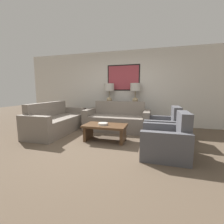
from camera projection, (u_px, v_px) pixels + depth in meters
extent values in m
plane|color=brown|center=(101.00, 147.00, 3.30)|extent=(20.00, 20.00, 0.00)
cube|color=beige|center=(124.00, 88.00, 5.51)|extent=(7.76, 0.10, 2.65)
cube|color=black|center=(123.00, 78.00, 5.40)|extent=(1.18, 0.01, 0.92)
cube|color=#9E3842|center=(123.00, 78.00, 5.39)|extent=(1.10, 0.02, 0.84)
cube|color=black|center=(122.00, 114.00, 5.37)|extent=(1.44, 0.40, 0.78)
cylinder|color=tan|center=(109.00, 103.00, 5.44)|extent=(0.17, 0.17, 0.02)
sphere|color=tan|center=(109.00, 100.00, 5.42)|extent=(0.20, 0.20, 0.20)
cylinder|color=#8C7A51|center=(109.00, 94.00, 5.40)|extent=(0.02, 0.02, 0.22)
cylinder|color=#B2ADA3|center=(109.00, 87.00, 5.36)|extent=(0.35, 0.35, 0.27)
cylinder|color=tan|center=(135.00, 104.00, 5.19)|extent=(0.17, 0.17, 0.02)
sphere|color=tan|center=(135.00, 100.00, 5.17)|extent=(0.20, 0.20, 0.20)
cylinder|color=#8C7A51|center=(135.00, 94.00, 5.14)|extent=(0.02, 0.02, 0.22)
cylinder|color=#B2ADA3|center=(135.00, 87.00, 5.11)|extent=(0.35, 0.35, 0.27)
cube|color=slate|center=(116.00, 124.00, 4.62)|extent=(1.64, 0.69, 0.46)
cube|color=slate|center=(119.00, 115.00, 5.00)|extent=(1.64, 0.18, 0.89)
cube|color=slate|center=(90.00, 119.00, 4.93)|extent=(0.18, 0.87, 0.65)
cube|color=slate|center=(147.00, 122.00, 4.44)|extent=(0.18, 0.87, 0.65)
cube|color=slate|center=(61.00, 125.00, 4.46)|extent=(0.69, 1.64, 0.46)
cube|color=slate|center=(48.00, 117.00, 4.54)|extent=(0.18, 1.64, 0.89)
cube|color=slate|center=(35.00, 129.00, 3.60)|extent=(0.87, 0.18, 0.65)
cube|color=slate|center=(74.00, 117.00, 5.34)|extent=(0.87, 0.18, 0.65)
cube|color=#4C331E|center=(105.00, 126.00, 3.68)|extent=(1.04, 0.60, 0.05)
cube|color=#4C331E|center=(88.00, 132.00, 3.83)|extent=(0.07, 0.48, 0.36)
cube|color=#4C331E|center=(123.00, 135.00, 3.59)|extent=(0.07, 0.48, 0.36)
cylinder|color=beige|center=(103.00, 124.00, 3.66)|extent=(0.24, 0.24, 0.05)
cube|color=#4C4C51|center=(158.00, 131.00, 3.85)|extent=(0.66, 0.59, 0.39)
cube|color=#4C4C51|center=(176.00, 124.00, 3.70)|extent=(0.18, 0.59, 0.85)
cube|color=#4C4C51|center=(161.00, 126.00, 4.16)|extent=(0.84, 0.14, 0.55)
cube|color=#4C4C51|center=(162.00, 132.00, 3.46)|extent=(0.84, 0.14, 0.55)
cube|color=#4C4C51|center=(159.00, 145.00, 2.90)|extent=(0.66, 0.59, 0.39)
cube|color=#4C4C51|center=(183.00, 135.00, 2.75)|extent=(0.18, 0.59, 0.85)
cube|color=#4C4C51|center=(163.00, 136.00, 3.21)|extent=(0.84, 0.14, 0.55)
cube|color=#4C4C51|center=(165.00, 148.00, 2.51)|extent=(0.84, 0.14, 0.55)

